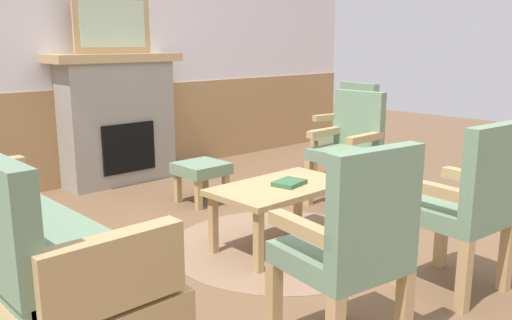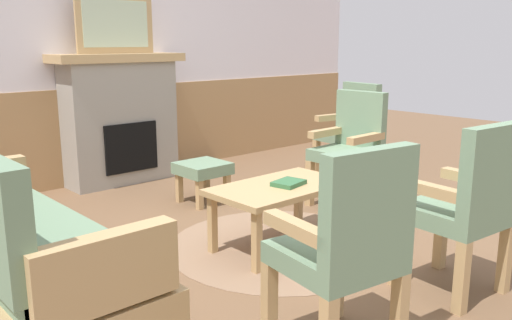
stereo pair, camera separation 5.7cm
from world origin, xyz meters
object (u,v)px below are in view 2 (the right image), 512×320
at_px(fireplace, 121,118).
at_px(book_on_table, 289,183).
at_px(armchair_near_fireplace, 351,143).
at_px(coffee_table, 280,193).
at_px(armchair_front_left, 467,202).
at_px(armchair_front_center, 346,243).
at_px(armchair_by_window_left, 351,127).
at_px(framed_picture, 115,24).
at_px(couch, 18,247).
at_px(footstool, 203,171).

distance_m(fireplace, book_on_table, 2.37).
xyz_separation_m(fireplace, armchair_near_fireplace, (1.08, -2.03, -0.11)).
relative_size(coffee_table, armchair_near_fireplace, 0.98).
distance_m(armchair_front_left, armchair_front_center, 0.98).
bearing_deg(armchair_front_left, armchair_front_center, 176.61).
xyz_separation_m(armchair_near_fireplace, armchair_by_window_left, (0.75, 0.58, 0.00)).
distance_m(framed_picture, couch, 3.02).
height_order(framed_picture, armchair_by_window_left, framed_picture).
bearing_deg(framed_picture, footstool, -81.82).
bearing_deg(book_on_table, armchair_front_left, -79.94).
distance_m(framed_picture, armchair_by_window_left, 2.55).
xyz_separation_m(book_on_table, armchair_front_center, (-0.77, -1.10, 0.08)).
xyz_separation_m(fireplace, couch, (-1.76, -2.16, -0.26)).
relative_size(coffee_table, book_on_table, 4.51).
bearing_deg(couch, armchair_near_fireplace, 2.74).
distance_m(armchair_by_window_left, armchair_front_left, 2.65).
height_order(couch, book_on_table, couch).
height_order(framed_picture, book_on_table, framed_picture).
xyz_separation_m(footstool, armchair_by_window_left, (1.67, -0.32, 0.25)).
xyz_separation_m(coffee_table, armchair_near_fireplace, (1.15, 0.30, 0.15)).
height_order(fireplace, couch, fireplace).
relative_size(couch, armchair_near_fireplace, 1.84).
xyz_separation_m(armchair_by_window_left, armchair_front_center, (-2.63, -2.01, 0.00)).
height_order(couch, footstool, couch).
xyz_separation_m(footstool, armchair_front_center, (-0.97, -2.34, 0.25)).
bearing_deg(couch, armchair_by_window_left, 11.24).
height_order(footstool, armchair_near_fireplace, armchair_near_fireplace).
distance_m(footstool, armchair_front_center, 2.54).
bearing_deg(armchair_near_fireplace, couch, -177.26).
distance_m(armchair_near_fireplace, armchair_front_left, 1.75).
distance_m(fireplace, armchair_near_fireplace, 2.30).
xyz_separation_m(coffee_table, book_on_table, (0.04, -0.04, 0.07)).
bearing_deg(book_on_table, framed_picture, 89.17).
xyz_separation_m(couch, armchair_front_center, (0.96, -1.30, 0.14)).
xyz_separation_m(coffee_table, footstool, (0.23, 1.20, -0.10)).
relative_size(fireplace, coffee_table, 1.35).
bearing_deg(armchair_near_fireplace, footstool, 135.53).
xyz_separation_m(framed_picture, book_on_table, (-0.03, -2.36, -1.10)).
height_order(armchair_by_window_left, armchair_front_center, same).
height_order(framed_picture, footstool, framed_picture).
xyz_separation_m(fireplace, armchair_front_center, (-0.81, -3.46, -0.11)).
xyz_separation_m(fireplace, book_on_table, (-0.03, -2.36, -0.20)).
bearing_deg(armchair_front_center, armchair_by_window_left, 37.42).
height_order(coffee_table, armchair_front_center, armchair_front_center).
relative_size(armchair_near_fireplace, armchair_front_center, 1.00).
bearing_deg(armchair_front_left, book_on_table, 100.06).
xyz_separation_m(couch, armchair_by_window_left, (3.59, 0.71, 0.14)).
xyz_separation_m(framed_picture, armchair_near_fireplace, (1.08, -2.03, -1.02)).
relative_size(book_on_table, armchair_front_left, 0.22).
distance_m(framed_picture, coffee_table, 2.60).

